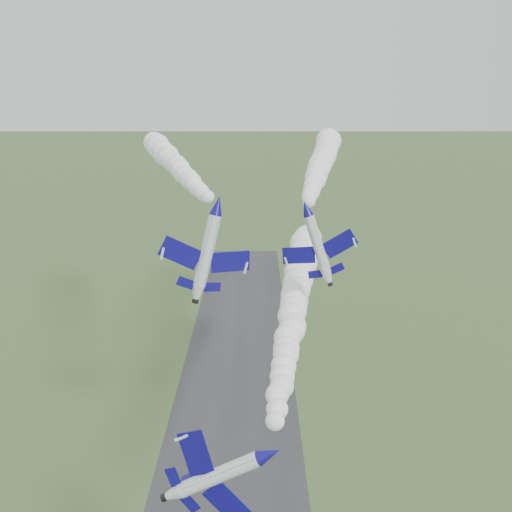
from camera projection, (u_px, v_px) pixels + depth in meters
The scene contains 7 objects.
runway at pixel (231, 454), 95.06m from camera, with size 24.00×260.00×0.04m, color #2C2C2E.
jet_lead at pixel (269, 455), 47.60m from camera, with size 4.98×11.79×8.56m.
smoke_trail_jet_lead at pixel (296, 297), 81.47m from camera, with size 5.35×66.55×5.35m, color white, non-canonical shape.
jet_pair_left at pixel (218, 205), 71.46m from camera, with size 11.78×14.12×4.33m.
smoke_trail_jet_pair_left at pixel (174, 163), 101.84m from camera, with size 4.69×58.97×4.69m, color white, non-canonical shape.
jet_pair_right at pixel (306, 208), 72.99m from camera, with size 9.55×11.91×3.87m.
smoke_trail_jet_pair_right at pixel (321, 162), 105.30m from camera, with size 5.50×64.13×5.50m, color white, non-canonical shape.
Camera 1 is at (4.22, -52.69, 57.36)m, focal length 40.00 mm.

